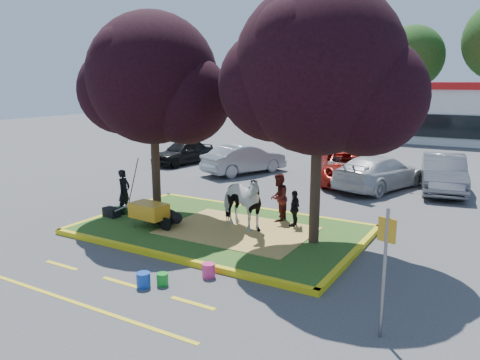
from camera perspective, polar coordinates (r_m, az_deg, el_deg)
The scene contains 32 objects.
ground at distance 14.24m, azimuth -2.36°, elevation -6.36°, with size 90.00×90.00×0.00m, color #424244.
median_island at distance 14.22m, azimuth -2.37°, elevation -6.07°, with size 8.00×5.00×0.15m, color #244B17.
curb_near at distance 12.25m, azimuth -8.96°, elevation -9.23°, with size 8.30×0.16×0.15m, color yellow.
curb_far at distance 16.36m, azimuth 2.51°, elevation -3.65°, with size 8.30×0.16×0.15m, color yellow.
curb_left at distance 16.69m, azimuth -14.28°, elevation -3.70°, with size 0.16×5.30×0.15m, color yellow.
curb_right at distance 12.62m, azimuth 13.64°, elevation -8.80°, with size 0.16×5.30×0.15m, color yellow.
straw_bedding at distance 13.90m, azimuth -0.27°, elevation -6.15°, with size 4.20×3.00×0.01m, color tan.
tree_purple_left at distance 15.49m, azimuth -10.59°, elevation 11.34°, with size 5.06×4.20×6.51m.
tree_purple_right at distance 12.36m, azimuth 9.68°, elevation 12.20°, with size 5.30×4.40×6.82m.
fire_lane_stripe_a at distance 12.58m, azimuth -20.92°, elevation -9.69°, with size 1.10×0.12×0.01m, color yellow.
fire_lane_stripe_b at distance 11.18m, azimuth -14.29°, elevation -12.01°, with size 1.10×0.12×0.01m, color yellow.
fire_lane_stripe_c at distance 9.99m, azimuth -5.77°, elevation -14.71°, with size 1.10×0.12×0.01m, color yellow.
fire_lane_long at distance 10.45m, azimuth -19.03°, elevation -14.08°, with size 6.00×0.10×0.01m, color yellow.
retail_building at distance 39.78m, azimuth 22.75°, elevation 7.84°, with size 20.40×8.40×4.40m.
treeline at distance 49.47m, azimuth 23.96°, elevation 14.75°, with size 46.58×7.80×14.63m.
cow at distance 13.86m, azimuth -0.02°, elevation -2.63°, with size 0.90×1.97×1.67m, color white.
calf at distance 14.61m, azimuth -9.43°, elevation -4.36°, with size 1.20×0.68×0.52m, color black.
handler at distance 16.10m, azimuth -13.94°, elevation -1.32°, with size 0.53×0.35×1.45m, color black.
visitor_a at distance 14.71m, azimuth 4.72°, elevation -2.12°, with size 0.73×0.57×1.51m, color #4B1615.
visitor_b at distance 14.21m, azimuth 6.68°, elevation -3.47°, with size 0.66×0.28×1.13m, color black.
wheelbarrow at distance 14.27m, azimuth -10.99°, elevation -3.73°, with size 2.00×0.75×0.75m.
gear_bag_dark at distance 15.82m, azimuth -15.41°, elevation -3.80°, with size 0.57×0.31×0.29m, color black.
gear_bag_green at distance 16.09m, azimuth -14.39°, elevation -3.58°, with size 0.43×0.27×0.23m, color black.
sign_post at distance 8.54m, azimuth 17.25°, elevation -9.29°, with size 0.33×0.12×2.38m.
bucket_green at distance 10.81m, azimuth -9.43°, elevation -11.85°, with size 0.26×0.26×0.28m, color #179727.
bucket_pink at distance 11.10m, azimuth -3.85°, elevation -10.92°, with size 0.31×0.31×0.33m, color #E33278.
bucket_blue at distance 10.79m, azimuth -11.70°, elevation -11.84°, with size 0.31×0.31×0.33m, color #1645B5.
car_black at distance 25.89m, azimuth -6.95°, elevation 3.38°, with size 1.54×3.82×1.30m, color black.
car_silver at distance 23.05m, azimuth 0.54°, elevation 2.57°, with size 1.51×4.32×1.42m, color gray.
car_red at distance 21.52m, azimuth 12.91°, elevation 1.56°, with size 2.33×5.06×1.41m, color maroon.
car_white at distance 20.53m, azimuth 16.62°, elevation 0.90°, with size 2.00×4.91×1.43m, color silver.
car_grey at distance 20.98m, azimuth 23.54°, elevation 0.76°, with size 1.61×4.62×1.52m, color slate.
Camera 1 is at (7.31, -11.38, 4.48)m, focal length 35.00 mm.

